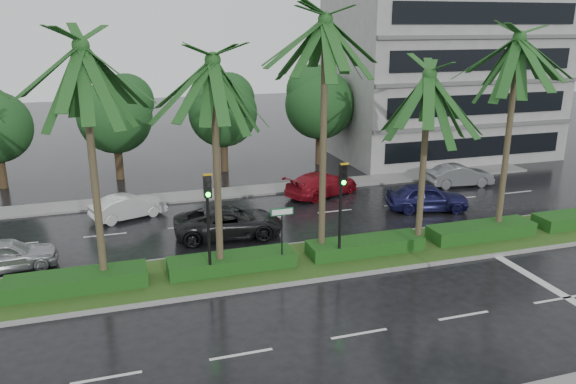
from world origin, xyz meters
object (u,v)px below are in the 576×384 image
object	(u,v)px
street_sign	(282,223)
car_red	(322,184)
car_silver	(6,255)
car_blue	(427,197)
car_white	(128,207)
signal_median_left	(208,211)
car_darkgrey	(229,222)
car_grey	(460,175)

from	to	relation	value
street_sign	car_red	world-z (taller)	street_sign
car_silver	car_blue	size ratio (longest dim) A/B	0.92
car_white	car_red	xyz separation A→B (m)	(11.17, 0.80, 0.07)
signal_median_left	car_darkgrey	bearing A→B (deg)	70.09
street_sign	car_silver	size ratio (longest dim) A/B	0.64
car_grey	signal_median_left	bearing A→B (deg)	122.77
car_grey	street_sign	bearing A→B (deg)	126.91
car_darkgrey	car_red	bearing A→B (deg)	-49.31
street_sign	car_silver	world-z (taller)	street_sign
signal_median_left	street_sign	size ratio (longest dim) A/B	1.68
signal_median_left	car_blue	world-z (taller)	signal_median_left
car_silver	car_blue	xyz separation A→B (m)	(20.76, 1.67, 0.06)
car_red	car_blue	world-z (taller)	car_blue
signal_median_left	car_white	bearing A→B (deg)	107.36
street_sign	car_white	size ratio (longest dim) A/B	0.67
car_darkgrey	car_grey	bearing A→B (deg)	-70.80
signal_median_left	street_sign	distance (m)	3.13
car_blue	car_darkgrey	bearing A→B (deg)	108.25
car_silver	car_red	size ratio (longest dim) A/B	0.83
car_red	car_blue	bearing A→B (deg)	-157.30
car_white	car_blue	distance (m)	16.07
car_red	car_blue	size ratio (longest dim) A/B	1.11
signal_median_left	street_sign	world-z (taller)	signal_median_left
car_blue	street_sign	bearing A→B (deg)	132.67
street_sign	car_blue	distance (m)	11.25
car_darkgrey	car_grey	size ratio (longest dim) A/B	1.26
car_darkgrey	car_red	distance (m)	8.33
signal_median_left	street_sign	bearing A→B (deg)	3.47
car_white	car_red	world-z (taller)	car_red
street_sign	car_red	bearing A→B (deg)	60.53
street_sign	car_white	bearing A→B (deg)	123.53
car_silver	car_darkgrey	size ratio (longest dim) A/B	0.78
car_silver	car_red	xyz separation A→B (m)	(16.26, 6.01, 0.02)
street_sign	car_grey	bearing A→B (deg)	31.52
street_sign	car_grey	size ratio (longest dim) A/B	0.63
car_white	car_darkgrey	size ratio (longest dim) A/B	0.74
car_white	car_darkgrey	world-z (taller)	car_darkgrey
signal_median_left	car_white	size ratio (longest dim) A/B	1.13
car_white	car_grey	bearing A→B (deg)	-109.61
signal_median_left	car_red	bearing A→B (deg)	49.19
street_sign	car_blue	xyz separation A→B (m)	(9.89, 5.19, -1.38)
signal_median_left	car_darkgrey	world-z (taller)	signal_median_left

